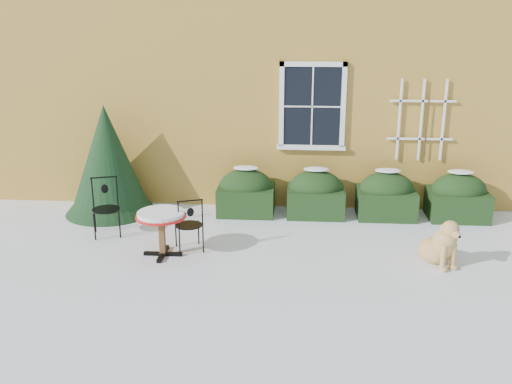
# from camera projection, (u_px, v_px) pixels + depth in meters

# --- Properties ---
(ground) EXTENTS (80.00, 80.00, 0.00)m
(ground) POSITION_uv_depth(u_px,v_px,m) (251.00, 270.00, 8.37)
(ground) COLOR white
(ground) RESTS_ON ground
(house) EXTENTS (12.40, 8.40, 6.40)m
(house) POSITION_uv_depth(u_px,v_px,m) (274.00, 31.00, 14.09)
(house) COLOR gold
(house) RESTS_ON ground
(hedge_row) EXTENTS (4.95, 0.80, 0.91)m
(hedge_row) POSITION_uv_depth(u_px,v_px,m) (351.00, 195.00, 10.57)
(hedge_row) COLOR black
(hedge_row) RESTS_ON ground
(evergreen_shrub) EXTENTS (1.69, 1.69, 2.04)m
(evergreen_shrub) POSITION_uv_depth(u_px,v_px,m) (108.00, 170.00, 10.64)
(evergreen_shrub) COLOR black
(evergreen_shrub) RESTS_ON ground
(bistro_table) EXTENTS (0.78, 0.78, 0.72)m
(bistro_table) POSITION_uv_depth(u_px,v_px,m) (161.00, 219.00, 8.72)
(bistro_table) COLOR black
(bistro_table) RESTS_ON ground
(patio_chair_near) EXTENTS (0.51, 0.51, 0.89)m
(patio_chair_near) POSITION_uv_depth(u_px,v_px,m) (189.00, 224.00, 8.95)
(patio_chair_near) COLOR black
(patio_chair_near) RESTS_ON ground
(patio_chair_far) EXTENTS (0.55, 0.54, 0.98)m
(patio_chair_far) POSITION_uv_depth(u_px,v_px,m) (106.00, 207.00, 9.64)
(patio_chair_far) COLOR black
(patio_chair_far) RESTS_ON ground
(dog) EXTENTS (0.66, 0.84, 0.77)m
(dog) POSITION_uv_depth(u_px,v_px,m) (441.00, 245.00, 8.49)
(dog) COLOR tan
(dog) RESTS_ON ground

